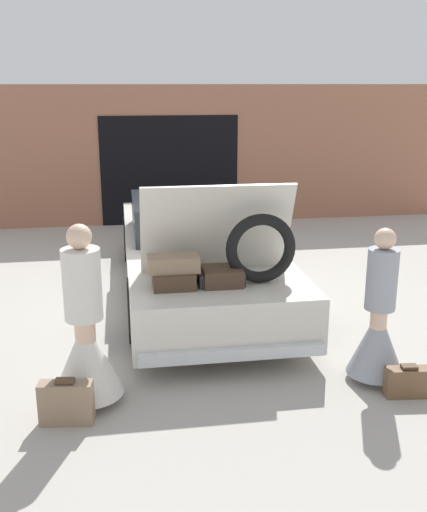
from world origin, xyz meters
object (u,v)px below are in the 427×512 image
at_px(car, 197,251).
at_px(suitcase_beside_right_person, 408,382).
at_px(person_right, 378,328).
at_px(suitcase_beside_left_person, 66,403).
at_px(person_left, 86,341).

relative_size(car, suitcase_beside_right_person, 12.49).
xyz_separation_m(person_right, suitcase_beside_right_person, (0.17, -0.36, -0.41)).
bearing_deg(person_right, suitcase_beside_left_person, 97.24).
relative_size(person_right, suitcase_beside_left_person, 3.24).
bearing_deg(person_right, car, 26.35).
bearing_deg(suitcase_beside_right_person, car, 115.57).
xyz_separation_m(person_left, person_right, (2.77, -0.02, -0.04)).
relative_size(person_right, suitcase_beside_right_person, 3.56).
bearing_deg(suitcase_beside_left_person, person_right, 6.53).
xyz_separation_m(suitcase_beside_left_person, suitcase_beside_right_person, (3.11, -0.02, -0.05)).
relative_size(car, person_left, 3.22).
distance_m(suitcase_beside_left_person, suitcase_beside_right_person, 3.11).
distance_m(person_left, suitcase_beside_left_person, 0.56).
height_order(person_left, suitcase_beside_left_person, person_left).
bearing_deg(suitcase_beside_right_person, person_right, 115.00).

